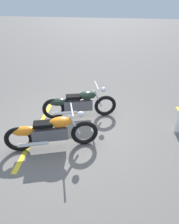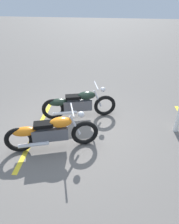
# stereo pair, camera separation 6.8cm
# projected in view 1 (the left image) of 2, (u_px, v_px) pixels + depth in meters

# --- Properties ---
(ground_plane) EXTENTS (60.00, 60.00, 0.00)m
(ground_plane) POSITION_uv_depth(u_px,v_px,m) (72.00, 131.00, 5.59)
(ground_plane) COLOR #66605B
(motorcycle_bright_foreground) EXTENTS (2.15, 0.89, 1.04)m
(motorcycle_bright_foreground) POSITION_uv_depth(u_px,v_px,m) (49.00, 132.00, 4.76)
(motorcycle_bright_foreground) COLOR black
(motorcycle_bright_foreground) RESTS_ON ground
(motorcycle_dark_foreground) EXTENTS (2.16, 0.86, 1.04)m
(motorcycle_dark_foreground) POSITION_uv_depth(u_px,v_px,m) (78.00, 104.00, 5.97)
(motorcycle_dark_foreground) COLOR black
(motorcycle_dark_foreground) RESTS_ON ground
(parking_stripe_near) EXTENTS (0.37, 3.20, 0.01)m
(parking_stripe_near) POSITION_uv_depth(u_px,v_px,m) (37.00, 130.00, 5.62)
(parking_stripe_near) COLOR yellow
(parking_stripe_near) RESTS_ON ground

